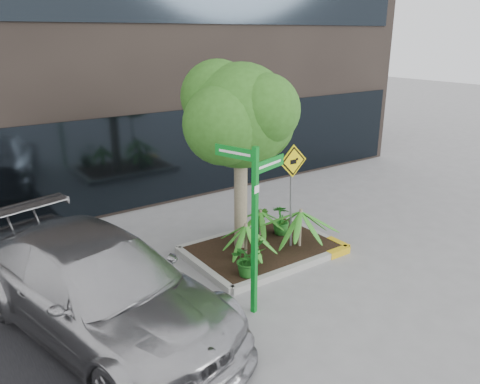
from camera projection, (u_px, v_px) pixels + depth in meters
ground at (264, 260)px, 10.36m from camera, size 80.00×80.00×0.00m
planter at (265, 248)px, 10.66m from camera, size 3.35×2.36×0.15m
tree at (240, 116)px, 9.76m from camera, size 2.84×2.52×4.26m
palm_front at (301, 211)px, 10.43m from camera, size 1.00×1.00×1.12m
palm_left at (246, 226)px, 9.81m from camera, size 0.93×0.93×1.04m
palm_back at (261, 212)px, 11.08m from camera, size 0.72×0.72×0.80m
parked_car at (100, 287)px, 7.65m from camera, size 3.61×6.06×1.65m
shrub_a at (247, 259)px, 9.29m from camera, size 0.87×0.87×0.71m
shrub_b at (281, 220)px, 11.20m from camera, size 0.58×0.58×0.73m
shrub_c at (258, 249)px, 9.79m from camera, size 0.45×0.45×0.65m
shrub_d at (261, 219)px, 11.31m from camera, size 0.50×0.50×0.67m
street_sign_post at (254, 213)px, 7.90m from camera, size 1.07×0.87×3.04m
cattle_sign at (292, 179)px, 10.19m from camera, size 0.73×0.13×2.36m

